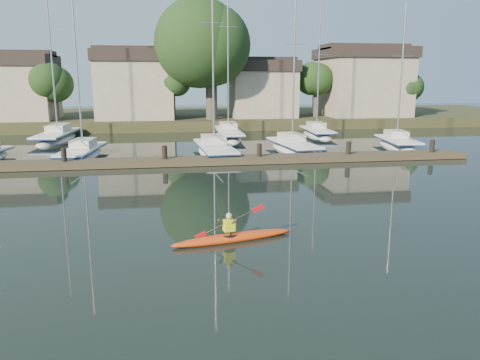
{
  "coord_description": "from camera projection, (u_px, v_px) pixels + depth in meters",
  "views": [
    {
      "loc": [
        -2.84,
        -15.12,
        5.29
      ],
      "look_at": [
        0.08,
        3.4,
        1.2
      ],
      "focal_mm": 35.0,
      "sensor_mm": 36.0,
      "label": 1
    }
  ],
  "objects": [
    {
      "name": "sailboat_2",
      "position": [
        215.0,
        156.0,
        33.51
      ],
      "size": [
        2.76,
        9.47,
        15.49
      ],
      "rotation": [
        0.0,
        0.0,
        0.06
      ],
      "color": "silver",
      "rests_on": "ground"
    },
    {
      "name": "sailboat_6",
      "position": [
        229.0,
        139.0,
        43.27
      ],
      "size": [
        2.73,
        10.62,
        16.73
      ],
      "rotation": [
        0.0,
        0.0,
        -0.05
      ],
      "color": "silver",
      "rests_on": "ground"
    },
    {
      "name": "sailboat_5",
      "position": [
        58.0,
        142.0,
        41.04
      ],
      "size": [
        3.05,
        10.08,
        16.45
      ],
      "rotation": [
        0.0,
        0.0,
        -0.07
      ],
      "color": "silver",
      "rests_on": "ground"
    },
    {
      "name": "sailboat_3",
      "position": [
        293.0,
        153.0,
        35.06
      ],
      "size": [
        2.99,
        8.45,
        13.35
      ],
      "rotation": [
        0.0,
        0.0,
        0.1
      ],
      "color": "silver",
      "rests_on": "ground"
    },
    {
      "name": "kayak",
      "position": [
        232.0,
        236.0,
        15.52
      ],
      "size": [
        4.26,
        1.5,
        1.36
      ],
      "rotation": [
        0.0,
        0.0,
        0.23
      ],
      "color": "#D24B10",
      "rests_on": "ground"
    },
    {
      "name": "sailboat_1",
      "position": [
        83.0,
        159.0,
        32.38
      ],
      "size": [
        2.9,
        8.3,
        13.28
      ],
      "rotation": [
        0.0,
        0.0,
        -0.11
      ],
      "color": "silver",
      "rests_on": "ground"
    },
    {
      "name": "shore",
      "position": [
        204.0,
        96.0,
        54.6
      ],
      "size": [
        90.0,
        25.25,
        12.75
      ],
      "color": "#2C351A",
      "rests_on": "ground"
    },
    {
      "name": "sailboat_4",
      "position": [
        397.0,
        149.0,
        37.12
      ],
      "size": [
        3.2,
        7.4,
        12.17
      ],
      "rotation": [
        0.0,
        0.0,
        -0.15
      ],
      "color": "silver",
      "rests_on": "ground"
    },
    {
      "name": "sailboat_7",
      "position": [
        317.0,
        137.0,
        44.45
      ],
      "size": [
        2.64,
        8.14,
        12.94
      ],
      "rotation": [
        0.0,
        0.0,
        -0.07
      ],
      "color": "silver",
      "rests_on": "ground"
    },
    {
      "name": "ground",
      "position": [
        253.0,
        235.0,
        16.16
      ],
      "size": [
        160.0,
        160.0,
        0.0
      ],
      "primitive_type": "plane",
      "color": "black",
      "rests_on": "ground"
    },
    {
      "name": "dock",
      "position": [
        213.0,
        160.0,
        29.62
      ],
      "size": [
        34.0,
        2.0,
        1.8
      ],
      "color": "#403625",
      "rests_on": "ground"
    }
  ]
}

